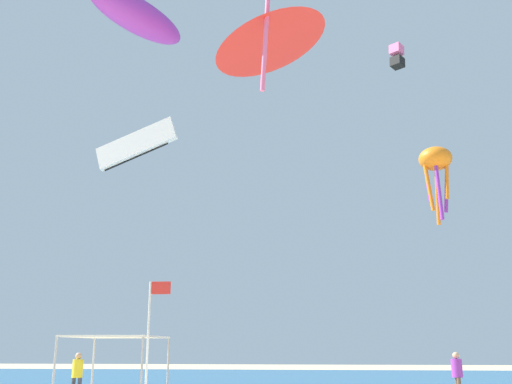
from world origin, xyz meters
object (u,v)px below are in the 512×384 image
Objects in this scene: canopy_tent at (117,339)px; kite_parafoil_white at (136,145)px; person_near_tent at (457,371)px; kite_delta_red at (267,36)px; kite_octopus_orange at (436,163)px; kite_inflatable_purple at (137,16)px; person_central at (77,372)px; banner_flag at (150,336)px; kite_box_pink at (397,56)px.

kite_parafoil_white is (-4.18, 13.53, 12.01)m from canopy_tent.
person_near_tent is 0.39× the size of kite_delta_red.
canopy_tent is at bearing -109.00° from kite_octopus_orange.
kite_delta_red is (5.13, -0.22, -1.32)m from kite_inflatable_purple.
kite_octopus_orange is (15.55, 5.65, 9.90)m from person_central.
kite_octopus_orange is at bearing -42.51° from kite_delta_red.
kite_inflatable_purple reaches higher than kite_octopus_orange.
banner_flag is at bearing 116.45° from kite_parafoil_white.
kite_box_pink is (13.26, 20.25, 20.75)m from canopy_tent.
canopy_tent is at bearing 113.26° from kite_parafoil_white.
kite_box_pink is at bearing -113.58° from person_central.
banner_flag is (4.86, -6.95, 1.22)m from person_central.
kite_inflatable_purple reaches higher than person_near_tent.
person_near_tent is 26.91m from kite_box_pink.
kite_parafoil_white reaches higher than kite_octopus_orange.
canopy_tent is at bearing -124.06° from kite_inflatable_purple.
person_central is 0.37× the size of kite_inflatable_purple.
kite_delta_red is at bearing -73.90° from kite_box_pink.
kite_delta_red is (-8.02, -20.72, -9.77)m from kite_box_pink.
kite_parafoil_white reaches higher than canopy_tent.
kite_box_pink is 0.40× the size of kite_delta_red.
kite_inflatable_purple is 1.05× the size of kite_delta_red.
canopy_tent is 0.70× the size of kite_inflatable_purple.
kite_octopus_orange is 0.85× the size of kite_delta_red.
person_near_tent is at bearing -63.18° from kite_octopus_orange.
person_central is at bearing 95.53° from person_near_tent.
kite_inflatable_purple reaches higher than kite_delta_red.
kite_parafoil_white is (-9.43, 14.00, 1.03)m from kite_delta_red.
kite_delta_red reaches higher than person_central.
kite_octopus_orange is 18.10m from kite_parafoil_white.
banner_flag is at bearing 62.44° from kite_inflatable_purple.
kite_delta_red is 16.91m from kite_parafoil_white.
person_central is at bearing 129.84° from canopy_tent.
kite_octopus_orange reaches higher than banner_flag.
person_near_tent is 18.77m from kite_inflatable_purple.
kite_octopus_orange reaches higher than person_near_tent.
kite_octopus_orange is at bearing 170.51° from kite_parafoil_white.
canopy_tent is 12.30m from kite_inflatable_purple.
kite_box_pink is at bearing -23.75° from kite_delta_red.
kite_octopus_orange is at bearing -10.62° from person_near_tent.
kite_box_pink reaches higher than person_near_tent.
kite_octopus_orange reaches higher than canopy_tent.
kite_delta_red is at bearing 119.01° from kite_inflatable_purple.
canopy_tent is 4.21m from person_central.
kite_delta_red is at bearing 174.64° from person_central.
canopy_tent is at bearing 110.40° from person_near_tent.
kite_octopus_orange is (12.96, 8.76, 8.71)m from canopy_tent.
banner_flag is at bearing -77.27° from kite_box_pink.
kite_box_pink is (15.85, 17.15, 21.93)m from person_central.
kite_inflatable_purple is at bearing 120.96° from banner_flag.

